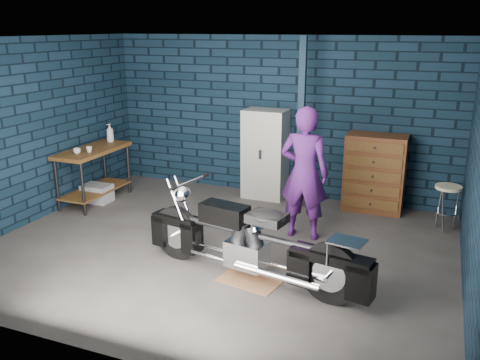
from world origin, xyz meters
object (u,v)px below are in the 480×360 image
(workbench, at_px, (95,175))
(tool_chest, at_px, (374,173))
(storage_bin, at_px, (97,193))
(person, at_px, (304,173))
(shop_stool, at_px, (446,208))
(locker, at_px, (265,154))
(motorcycle, at_px, (252,237))

(workbench, xyz_separation_m, tool_chest, (4.37, 1.29, 0.16))
(storage_bin, bearing_deg, workbench, -175.62)
(person, xyz_separation_m, shop_stool, (1.85, 0.99, -0.58))
(locker, distance_m, tool_chest, 1.83)
(tool_chest, xyz_separation_m, shop_stool, (1.09, -0.46, -0.28))
(shop_stool, bearing_deg, workbench, -171.37)
(workbench, distance_m, storage_bin, 0.31)
(tool_chest, bearing_deg, shop_stool, -22.90)
(person, relative_size, locker, 1.22)
(locker, height_order, tool_chest, locker)
(motorcycle, bearing_deg, tool_chest, 81.76)
(workbench, xyz_separation_m, locker, (2.55, 1.29, 0.30))
(storage_bin, xyz_separation_m, locker, (2.53, 1.29, 0.61))
(storage_bin, relative_size, tool_chest, 0.38)
(tool_chest, relative_size, shop_stool, 1.84)
(locker, xyz_separation_m, shop_stool, (2.91, -0.46, -0.42))
(workbench, relative_size, locker, 0.93)
(motorcycle, xyz_separation_m, tool_chest, (0.98, 2.90, 0.08))
(workbench, distance_m, locker, 2.87)
(storage_bin, distance_m, locker, 2.90)
(storage_bin, bearing_deg, locker, 26.95)
(workbench, bearing_deg, motorcycle, -25.47)
(workbench, bearing_deg, locker, 26.79)
(workbench, xyz_separation_m, storage_bin, (0.02, 0.00, -0.31))
(locker, xyz_separation_m, tool_chest, (1.82, 0.00, -0.14))
(person, relative_size, storage_bin, 3.93)
(workbench, distance_m, person, 3.64)
(motorcycle, bearing_deg, shop_stool, 60.22)
(tool_chest, bearing_deg, workbench, -163.60)
(storage_bin, distance_m, shop_stool, 5.51)
(locker, relative_size, shop_stool, 2.27)
(motorcycle, relative_size, shop_stool, 3.65)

